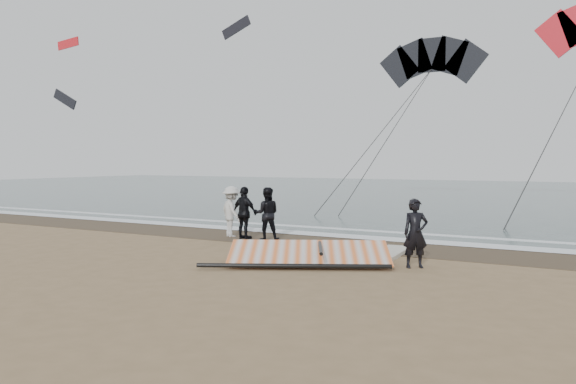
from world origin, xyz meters
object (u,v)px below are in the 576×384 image
board_white (298,254)px  sail_rig (309,256)px  man_main (416,233)px  board_cream (388,254)px

board_white → sail_rig: sail_rig is taller
man_main → sail_rig: (-2.39, -0.74, -0.61)m
board_white → board_cream: 2.37m
board_white → sail_rig: bearing=-40.4°
man_main → board_cream: 1.85m
board_white → man_main: bearing=6.8°
man_main → board_cream: size_ratio=0.65×
sail_rig → board_cream: bearing=57.3°
board_white → sail_rig: (0.72, -0.82, 0.14)m
man_main → sail_rig: man_main is taller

